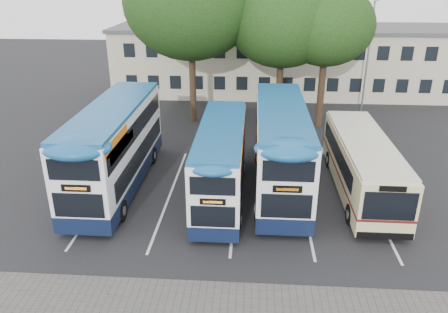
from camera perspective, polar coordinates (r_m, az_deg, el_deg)
ground at (r=19.19m, az=12.39°, el=-12.46°), size 120.00×120.00×0.00m
bay_lines at (r=23.22m, az=1.54°, el=-5.12°), size 14.12×11.00×0.01m
depot_building at (r=43.25m, az=7.98°, el=12.48°), size 32.40×8.40×6.20m
lamp_post at (r=37.00m, az=18.37°, el=12.81°), size 0.25×1.05×9.06m
tree_left at (r=33.21m, az=-4.41°, el=19.41°), size 9.63×9.63×12.97m
tree_mid at (r=33.14m, az=7.67°, el=17.40°), size 8.21×8.21×11.29m
tree_right at (r=32.82m, az=13.30°, el=16.25°), size 6.65×6.65×10.24m
bus_dd_left at (r=23.99m, az=-14.00°, el=1.71°), size 2.65×10.94×4.56m
bus_dd_mid at (r=22.25m, az=-0.37°, el=-0.28°), size 2.28×9.38×3.90m
bus_dd_right at (r=23.40m, az=7.41°, el=1.60°), size 2.62×10.80×4.50m
bus_single at (r=24.15m, az=17.59°, el=-0.62°), size 2.57×10.10×3.01m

